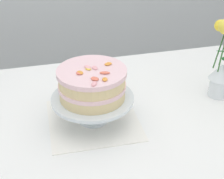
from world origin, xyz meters
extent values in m
cube|color=white|center=(0.00, 0.00, 0.72)|extent=(1.40, 1.00, 0.03)
cylinder|color=brown|center=(0.60, 0.40, 0.35)|extent=(0.06, 0.06, 0.71)
cube|color=white|center=(-0.12, 0.00, 0.74)|extent=(0.33, 0.33, 0.00)
cylinder|color=silver|center=(-0.12, 0.00, 0.75)|extent=(0.11, 0.11, 0.01)
cylinder|color=silver|center=(-0.12, 0.00, 0.79)|extent=(0.03, 0.03, 0.07)
cylinder|color=silver|center=(-0.12, 0.00, 0.83)|extent=(0.29, 0.29, 0.01)
cylinder|color=beige|center=(-0.12, 0.00, 0.86)|extent=(0.23, 0.23, 0.04)
cylinder|color=beige|center=(-0.12, 0.00, 0.88)|extent=(0.23, 0.23, 0.01)
cylinder|color=beige|center=(-0.12, 0.00, 0.91)|extent=(0.23, 0.23, 0.04)
cylinder|color=beige|center=(-0.12, 0.00, 0.94)|extent=(0.24, 0.24, 0.02)
ellipsoid|color=orange|center=(-0.16, -0.02, 0.95)|extent=(0.03, 0.03, 0.01)
ellipsoid|color=pink|center=(-0.10, 0.01, 0.95)|extent=(0.02, 0.03, 0.00)
ellipsoid|color=#E56B51|center=(-0.12, -0.07, 0.95)|extent=(0.03, 0.04, 0.01)
ellipsoid|color=pink|center=(-0.13, 0.02, 0.95)|extent=(0.03, 0.04, 0.01)
ellipsoid|color=yellow|center=(-0.13, 0.01, 0.95)|extent=(0.03, 0.03, 0.00)
ellipsoid|color=pink|center=(-0.13, -0.10, 0.95)|extent=(0.03, 0.03, 0.01)
ellipsoid|color=orange|center=(-0.09, -0.08, 0.95)|extent=(0.02, 0.03, 0.01)
ellipsoid|color=#E56B51|center=(-0.16, -0.02, 0.95)|extent=(0.03, 0.03, 0.01)
ellipsoid|color=orange|center=(-0.05, 0.02, 0.95)|extent=(0.03, 0.03, 0.01)
ellipsoid|color=#E56B51|center=(-0.08, -0.04, 0.95)|extent=(0.04, 0.03, 0.01)
cylinder|color=silver|center=(0.41, 0.04, 0.78)|extent=(0.08, 0.08, 0.08)
cone|color=silver|center=(0.41, 0.04, 0.85)|extent=(0.09, 0.09, 0.06)
cylinder|color=#2D6028|center=(0.41, 0.06, 0.94)|extent=(0.01, 0.03, 0.15)
cylinder|color=#2D6028|center=(0.39, 0.05, 0.95)|extent=(0.03, 0.02, 0.17)
sphere|color=yellow|center=(0.38, 0.06, 1.04)|extent=(0.04, 0.04, 0.04)
ellipsoid|color=#236B2D|center=(0.39, 0.04, 0.94)|extent=(0.05, 0.04, 0.01)
cylinder|color=#2D6028|center=(0.39, 0.03, 0.95)|extent=(0.03, 0.02, 0.18)
camera|label=1|loc=(-0.30, -0.98, 1.46)|focal=53.75mm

